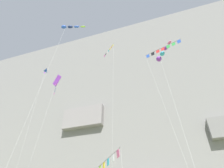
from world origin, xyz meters
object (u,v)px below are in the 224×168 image
object	(u,v)px
kite_banner_low_left	(108,163)
kite_delta_high_center	(41,79)
kite_windsock_near_cliff	(70,27)
kite_banner_upper_left	(109,60)
kite_windsock_far_left	(162,54)
kite_banner_low_center	(164,54)
kite_diamond_far_right	(57,82)

from	to	relation	value
kite_banner_low_left	kite_delta_high_center	distance (m)	26.21
kite_windsock_near_cliff	kite_banner_upper_left	distance (m)	9.81
kite_windsock_near_cliff	kite_windsock_far_left	size ratio (longest dim) A/B	1.52
kite_banner_low_left	kite_banner_upper_left	bearing A→B (deg)	109.78
kite_banner_low_left	kite_windsock_far_left	distance (m)	14.84
kite_banner_low_center	kite_windsock_far_left	bearing A→B (deg)	97.15
kite_diamond_far_right	kite_windsock_far_left	world-z (taller)	kite_diamond_far_right
kite_windsock_near_cliff	kite_banner_upper_left	xyz separation A→B (m)	(4.56, 8.56, -1.50)
kite_banner_low_center	kite_windsock_near_cliff	size ratio (longest dim) A/B	0.64
kite_windsock_far_left	kite_delta_high_center	xyz separation A→B (m)	(-23.70, 5.68, 6.16)
kite_banner_low_center	kite_windsock_near_cliff	world-z (taller)	kite_windsock_near_cliff
kite_banner_low_center	kite_banner_low_left	world-z (taller)	kite_banner_low_center
kite_banner_upper_left	kite_banner_low_center	bearing A→B (deg)	-41.26
kite_banner_low_center	kite_banner_low_left	size ratio (longest dim) A/B	2.69
kite_delta_high_center	kite_windsock_far_left	bearing A→B (deg)	-13.48
kite_banner_low_center	kite_diamond_far_right	xyz separation A→B (m)	(-20.77, 7.83, 6.72)
kite_diamond_far_right	kite_delta_high_center	xyz separation A→B (m)	(-3.08, -0.97, 0.66)
kite_windsock_near_cliff	kite_windsock_far_left	xyz separation A→B (m)	(14.55, 0.84, -10.87)
kite_banner_low_center	kite_banner_low_left	bearing A→B (deg)	175.00
kite_diamond_far_right	kite_banner_upper_left	size ratio (longest dim) A/B	0.83
kite_banner_low_left	kite_banner_low_center	bearing A→B (deg)	-5.00
kite_windsock_near_cliff	kite_banner_upper_left	size ratio (longest dim) A/B	0.95
kite_banner_upper_left	kite_banner_low_left	size ratio (longest dim) A/B	4.40
kite_windsock_far_left	kite_delta_high_center	bearing A→B (deg)	166.52
kite_banner_low_left	kite_delta_high_center	bearing A→B (deg)	159.51
kite_windsock_near_cliff	kite_delta_high_center	size ratio (longest dim) A/B	1.10
kite_diamond_far_right	kite_delta_high_center	world-z (taller)	kite_delta_high_center
kite_diamond_far_right	kite_windsock_far_left	bearing A→B (deg)	-17.88
kite_windsock_near_cliff	kite_delta_high_center	world-z (taller)	kite_windsock_near_cliff
kite_windsock_near_cliff	kite_banner_low_center	bearing A→B (deg)	-1.31
kite_windsock_near_cliff	kite_diamond_far_right	bearing A→B (deg)	129.01
kite_windsock_near_cliff	kite_banner_upper_left	bearing A→B (deg)	61.97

